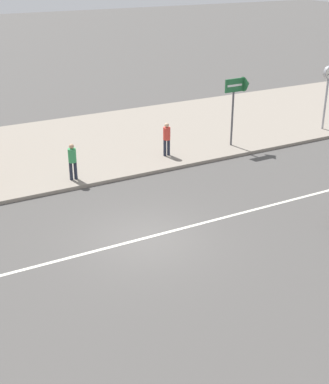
# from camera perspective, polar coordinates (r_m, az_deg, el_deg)

# --- Properties ---
(ground_plane) EXTENTS (160.00, 160.00, 0.00)m
(ground_plane) POSITION_cam_1_polar(r_m,az_deg,el_deg) (18.34, -2.06, -4.93)
(ground_plane) COLOR #4C4947
(lane_centre_stripe) EXTENTS (50.40, 0.14, 0.01)m
(lane_centre_stripe) POSITION_cam_1_polar(r_m,az_deg,el_deg) (18.34, -2.06, -4.92)
(lane_centre_stripe) COLOR silver
(lane_centre_stripe) RESTS_ON ground
(kerb_strip) EXTENTS (68.00, 10.00, 0.15)m
(kerb_strip) POSITION_cam_1_polar(r_m,az_deg,el_deg) (26.95, -11.77, 4.40)
(kerb_strip) COLOR gray
(kerb_strip) RESTS_ON ground
(street_clock) EXTENTS (0.69, 0.22, 3.42)m
(street_clock) POSITION_cam_1_polar(r_m,az_deg,el_deg) (30.13, 17.04, 11.18)
(street_clock) COLOR #9E9EA3
(street_clock) RESTS_ON kerb_strip
(arrow_signboard) EXTENTS (1.41, 0.71, 3.37)m
(arrow_signboard) POSITION_cam_1_polar(r_m,az_deg,el_deg) (26.59, 8.35, 10.93)
(arrow_signboard) COLOR #4C4C51
(arrow_signboard) RESTS_ON kerb_strip
(pedestrian_near_clock) EXTENTS (0.34, 0.34, 1.60)m
(pedestrian_near_clock) POSITION_cam_1_polar(r_m,az_deg,el_deg) (25.14, 0.24, 5.91)
(pedestrian_near_clock) COLOR #232838
(pedestrian_near_clock) RESTS_ON kerb_strip
(pedestrian_by_shop) EXTENTS (0.34, 0.34, 1.58)m
(pedestrian_by_shop) POSITION_cam_1_polar(r_m,az_deg,el_deg) (22.67, -9.80, 3.49)
(pedestrian_by_shop) COLOR #232838
(pedestrian_by_shop) RESTS_ON kerb_strip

